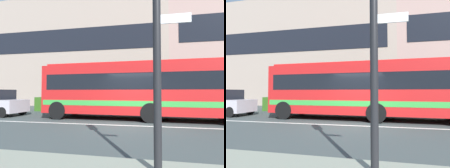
# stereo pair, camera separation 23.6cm
# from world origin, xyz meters

# --- Properties ---
(ground_plane) EXTENTS (160.00, 160.00, 0.00)m
(ground_plane) POSITION_xyz_m (0.00, 0.00, 0.00)
(ground_plane) COLOR #3E4645
(lane_centre_line) EXTENTS (60.00, 0.16, 0.01)m
(lane_centre_line) POSITION_xyz_m (0.00, 0.00, 0.00)
(lane_centre_line) COLOR silver
(lane_centre_line) RESTS_ON ground_plane
(hedge_row_far) EXTENTS (19.30, 1.10, 1.11)m
(hedge_row_far) POSITION_xyz_m (1.41, 5.64, 0.56)
(hedge_row_far) COLOR #31611C
(hedge_row_far) RESTS_ON ground_plane
(apartment_block_left) EXTENTS (22.16, 8.77, 12.38)m
(apartment_block_left) POSITION_xyz_m (-8.45, 14.97, 6.19)
(apartment_block_left) COLOR tan
(apartment_block_left) RESTS_ON ground_plane
(transit_bus) EXTENTS (11.09, 3.05, 3.16)m
(transit_bus) POSITION_xyz_m (0.36, 2.18, 1.75)
(transit_bus) COLOR red
(transit_bus) RESTS_ON ground_plane
(traffic_light_pole) EXTENTS (0.70, 0.38, 4.32)m
(traffic_light_pole) POSITION_xyz_m (1.21, -5.50, 3.07)
(traffic_light_pole) COLOR black
(traffic_light_pole) RESTS_ON sidewalk_near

